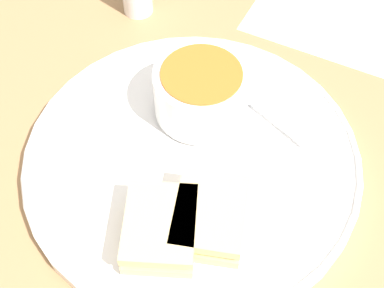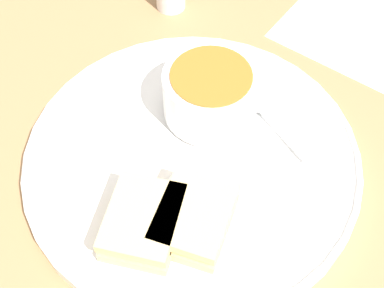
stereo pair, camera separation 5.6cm
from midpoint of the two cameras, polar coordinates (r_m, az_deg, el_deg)
name	(u,v)px [view 2 (the right image)]	position (r m, az deg, el deg)	size (l,w,h in m)	color
ground_plane	(192,164)	(0.59, 2.71, -2.33)	(2.40, 2.40, 0.00)	#9E754C
plate	(192,158)	(0.58, 2.75, -1.71)	(0.37, 0.37, 0.02)	white
soup_bowl	(211,93)	(0.59, 4.73, 5.25)	(0.10, 0.10, 0.06)	white
spoon	(259,107)	(0.62, 9.77, 3.75)	(0.11, 0.06, 0.01)	silver
sandwich_half_near	(143,222)	(0.51, -2.07, -8.57)	(0.09, 0.10, 0.03)	#DBBC7F
sandwich_half_far	(194,218)	(0.51, 3.39, -8.14)	(0.09, 0.10, 0.03)	#DBBC7F
menu_sheet	(384,20)	(0.80, 21.76, 12.09)	(0.24, 0.26, 0.00)	white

